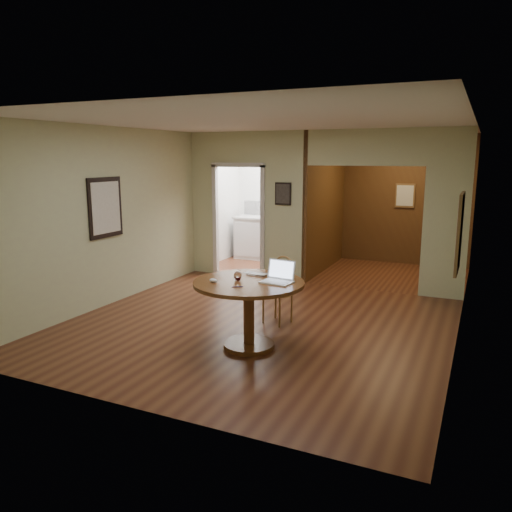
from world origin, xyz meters
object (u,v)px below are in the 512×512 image
at_px(open_laptop, 279,276).
at_px(closed_laptop, 254,275).
at_px(chair, 280,286).
at_px(dining_table, 249,299).

distance_m(open_laptop, closed_laptop, 0.42).
height_order(chair, closed_laptop, chair).
bearing_deg(open_laptop, dining_table, -151.62).
height_order(dining_table, chair, chair).
distance_m(chair, closed_laptop, 0.81).
bearing_deg(chair, dining_table, -74.46).
bearing_deg(open_laptop, closed_laptop, 164.63).
height_order(chair, open_laptop, open_laptop).
xyz_separation_m(open_laptop, closed_laptop, (-0.39, 0.16, -0.05)).
xyz_separation_m(chair, open_laptop, (0.34, -0.90, 0.37)).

